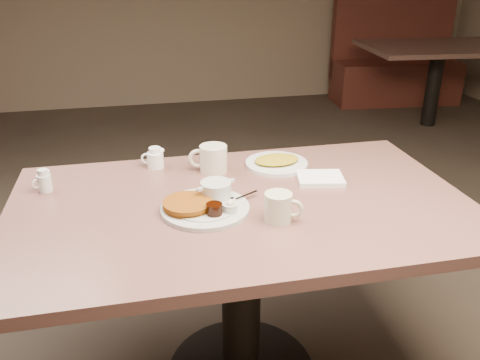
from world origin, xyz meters
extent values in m
cube|color=#84564C|center=(0.00, 0.00, 0.73)|extent=(1.50, 0.90, 0.04)
cylinder|color=black|center=(0.00, 0.00, 0.38)|extent=(0.14, 0.14, 0.69)
cylinder|color=#B9B8B4|center=(-0.12, -0.04, 0.76)|extent=(0.36, 0.36, 0.01)
cylinder|color=#B9B8B4|center=(-0.12, -0.04, 0.77)|extent=(0.27, 0.27, 0.00)
cylinder|color=#7F420C|center=(-0.18, -0.03, 0.77)|extent=(0.21, 0.21, 0.01)
cylinder|color=#7F420C|center=(-0.18, -0.04, 0.78)|extent=(0.20, 0.20, 0.01)
cylinder|color=#B9B8B4|center=(-0.08, 0.02, 0.79)|extent=(0.13, 0.13, 0.05)
cube|color=#B9B8B4|center=(-0.13, 0.00, 0.81)|extent=(0.02, 0.02, 0.01)
cube|color=#B9B8B4|center=(-0.03, 0.04, 0.81)|extent=(0.02, 0.02, 0.01)
ellipsoid|color=beige|center=(-0.09, 0.02, 0.81)|extent=(0.06, 0.06, 0.03)
ellipsoid|color=beige|center=(-0.06, 0.02, 0.81)|extent=(0.05, 0.05, 0.02)
cylinder|color=black|center=(-0.11, -0.10, 0.78)|extent=(0.07, 0.07, 0.04)
cylinder|color=#B9B8B4|center=(-0.05, -0.09, 0.78)|extent=(0.06, 0.06, 0.03)
ellipsoid|color=#C1B38A|center=(-0.05, -0.09, 0.79)|extent=(0.04, 0.04, 0.02)
cube|color=#AEAEB3|center=(0.01, 0.01, 0.77)|extent=(0.10, 0.06, 0.00)
ellipsoid|color=#AEAEB3|center=(-0.04, 0.00, 0.77)|extent=(0.04, 0.03, 0.01)
cylinder|color=beige|center=(0.08, -0.15, 0.80)|extent=(0.11, 0.11, 0.09)
cylinder|color=black|center=(0.08, -0.15, 0.83)|extent=(0.09, 0.09, 0.01)
torus|color=beige|center=(0.12, -0.16, 0.80)|extent=(0.06, 0.04, 0.06)
cube|color=white|center=(0.31, 0.11, 0.76)|extent=(0.18, 0.16, 0.02)
cylinder|color=beige|center=(-0.05, 0.27, 0.80)|extent=(0.12, 0.12, 0.10)
torus|color=beige|center=(-0.10, 0.29, 0.80)|extent=(0.08, 0.03, 0.07)
cylinder|color=silver|center=(-0.64, 0.22, 0.78)|extent=(0.05, 0.05, 0.06)
cylinder|color=silver|center=(-0.64, 0.22, 0.82)|extent=(0.04, 0.04, 0.02)
cone|color=silver|center=(-0.62, 0.23, 0.82)|extent=(0.02, 0.02, 0.02)
torus|color=silver|center=(-0.66, 0.21, 0.79)|extent=(0.03, 0.02, 0.03)
cylinder|color=white|center=(-0.26, 0.35, 0.78)|extent=(0.08, 0.08, 0.06)
cylinder|color=white|center=(-0.26, 0.35, 0.82)|extent=(0.05, 0.05, 0.02)
cone|color=white|center=(-0.23, 0.35, 0.82)|extent=(0.02, 0.02, 0.02)
torus|color=white|center=(-0.29, 0.36, 0.79)|extent=(0.05, 0.02, 0.04)
cylinder|color=silver|center=(0.20, 0.27, 0.76)|extent=(0.26, 0.26, 0.01)
ellipsoid|color=gold|center=(0.20, 0.27, 0.78)|extent=(0.19, 0.14, 0.02)
cube|color=#5D281F|center=(2.51, 3.53, 0.23)|extent=(1.37, 0.61, 0.45)
cube|color=#5D281F|center=(2.52, 3.75, 0.67)|extent=(1.34, 0.25, 0.90)
cube|color=brown|center=(2.43, 2.70, 0.73)|extent=(1.41, 1.00, 0.04)
cylinder|color=black|center=(2.43, 2.70, 0.35)|extent=(0.14, 0.14, 0.71)
camera|label=1|loc=(-0.31, -1.42, 1.48)|focal=37.20mm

